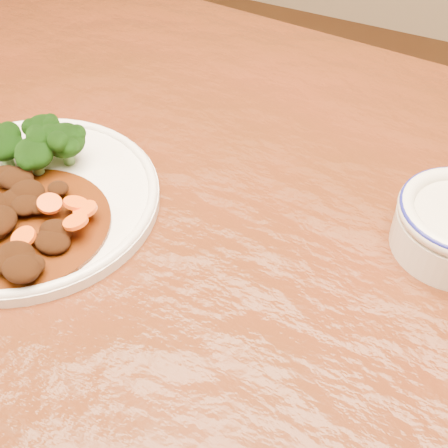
% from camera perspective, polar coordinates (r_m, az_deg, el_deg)
% --- Properties ---
extents(dining_table, '(1.57, 1.03, 0.75)m').
position_cam_1_polar(dining_table, '(0.73, 1.54, -4.89)').
color(dining_table, '#55200F').
rests_on(dining_table, ground).
extents(dinner_plate, '(0.29, 0.29, 0.02)m').
position_cam_1_polar(dinner_plate, '(0.73, -17.49, 2.22)').
color(dinner_plate, white).
rests_on(dinner_plate, dining_table).
extents(broccoli_florets, '(0.16, 0.11, 0.05)m').
position_cam_1_polar(broccoli_florets, '(0.76, -18.10, 7.06)').
color(broccoli_florets, '#5B8F4A').
rests_on(broccoli_florets, dinner_plate).
extents(mince_stew, '(0.18, 0.18, 0.03)m').
position_cam_1_polar(mince_stew, '(0.68, -18.66, 0.04)').
color(mince_stew, '#4C1F08').
rests_on(mince_stew, dinner_plate).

